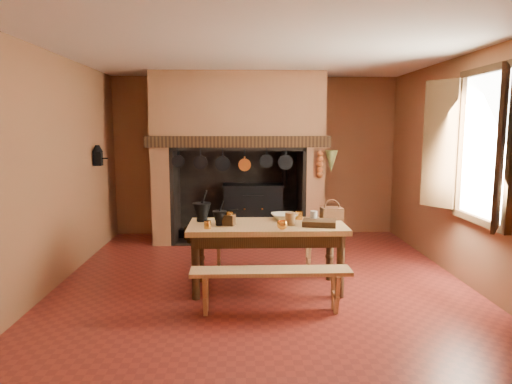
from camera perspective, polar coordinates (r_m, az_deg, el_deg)
floor at (r=5.75m, az=0.83°, el=-11.35°), size 5.50×5.50×0.00m
ceiling at (r=5.50m, az=0.89°, el=17.39°), size 5.50×5.50×0.00m
back_wall at (r=8.19m, az=-0.10°, el=4.46°), size 5.00×0.02×2.80m
wall_left at (r=5.88m, az=-24.30°, el=2.38°), size 0.02×5.50×2.80m
wall_right at (r=6.10m, az=25.03°, el=2.52°), size 0.02×5.50×2.80m
wall_front at (r=2.73m, az=3.74°, el=-2.62°), size 5.00×0.02×2.80m
chimney_breast at (r=7.73m, az=-2.23°, el=7.30°), size 2.95×0.96×2.80m
iron_range at (r=7.99m, az=-0.33°, el=-2.24°), size 1.12×0.55×1.60m
hearth_pans at (r=7.88m, az=-7.65°, el=-5.35°), size 0.51×0.62×0.20m
hanging_pans at (r=7.25m, az=-2.54°, el=3.68°), size 1.92×0.29×0.27m
onion_string at (r=7.34m, az=7.99°, el=3.43°), size 0.12×0.10×0.46m
herb_bunch at (r=7.37m, az=9.38°, el=3.81°), size 0.20×0.20×0.35m
window at (r=5.66m, az=25.67°, el=5.16°), size 0.39×1.75×1.76m
wall_coffee_mill at (r=7.30m, az=-19.17°, el=4.51°), size 0.23×0.16×0.31m
work_table at (r=5.38m, az=1.37°, el=-5.30°), size 1.83×0.81×0.79m
bench_front at (r=4.78m, az=1.86°, el=-10.97°), size 1.65×0.29×0.46m
bench_back at (r=6.13m, az=0.98°, el=-7.07°), size 1.47×0.26×0.41m
mortar_large at (r=5.51m, az=-6.78°, el=-2.37°), size 0.22×0.22×0.38m
mortar_small at (r=5.27m, az=-4.57°, el=-3.16°), size 0.17×0.17×0.28m
coffee_grinder at (r=5.27m, az=-3.38°, el=-3.38°), size 0.18×0.16×0.19m
brass_mug_a at (r=5.12m, az=-6.07°, el=-4.09°), size 0.09×0.09×0.09m
brass_mug_b at (r=5.62m, az=5.40°, el=-2.92°), size 0.11×0.11×0.10m
mixing_bowl at (r=5.59m, az=3.55°, el=-3.08°), size 0.36×0.36×0.08m
stoneware_crock at (r=5.28m, az=4.29°, el=-3.36°), size 0.14×0.14×0.15m
glass_jar at (r=5.41m, az=7.22°, el=-3.13°), size 0.10×0.10×0.15m
wicker_basket at (r=5.68m, az=9.45°, el=-2.58°), size 0.27×0.21×0.25m
wooden_tray at (r=5.30m, az=7.90°, el=-3.84°), size 0.42×0.34×0.06m
brass_cup at (r=5.07m, az=3.30°, el=-4.15°), size 0.15×0.15×0.09m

